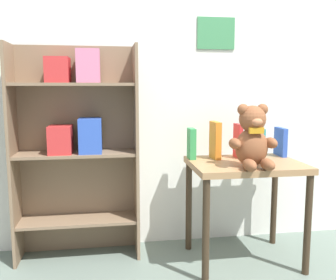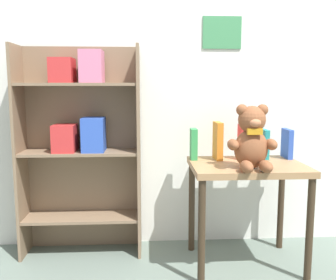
% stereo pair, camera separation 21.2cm
% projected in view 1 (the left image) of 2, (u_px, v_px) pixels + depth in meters
% --- Properties ---
extents(wall_back, '(4.80, 0.07, 2.50)m').
position_uv_depth(wall_back, '(210.00, 58.00, 2.49)').
color(wall_back, silver).
rests_on(wall_back, ground_plane).
extents(bookshelf_side, '(0.74, 0.25, 1.31)m').
position_uv_depth(bookshelf_side, '(77.00, 138.00, 2.29)').
color(bookshelf_side, '#7F664C').
rests_on(bookshelf_side, ground_plane).
extents(display_table, '(0.65, 0.49, 0.62)m').
position_uv_depth(display_table, '(245.00, 177.00, 2.23)').
color(display_table, '#9E754C').
rests_on(display_table, ground_plane).
extents(teddy_bear, '(0.27, 0.24, 0.35)m').
position_uv_depth(teddy_bear, '(253.00, 139.00, 2.05)').
color(teddy_bear, brown).
rests_on(teddy_bear, display_table).
extents(book_standing_green, '(0.04, 0.11, 0.19)m').
position_uv_depth(book_standing_green, '(192.00, 144.00, 2.30)').
color(book_standing_green, '#33934C').
rests_on(book_standing_green, display_table).
extents(book_standing_orange, '(0.04, 0.14, 0.23)m').
position_uv_depth(book_standing_orange, '(215.00, 140.00, 2.31)').
color(book_standing_orange, orange).
rests_on(book_standing_orange, display_table).
extents(book_standing_red, '(0.03, 0.11, 0.21)m').
position_uv_depth(book_standing_red, '(238.00, 141.00, 2.33)').
color(book_standing_red, red).
rests_on(book_standing_red, display_table).
extents(book_standing_teal, '(0.03, 0.13, 0.18)m').
position_uv_depth(book_standing_teal, '(259.00, 142.00, 2.38)').
color(book_standing_teal, teal).
rests_on(book_standing_teal, display_table).
extents(book_standing_blue, '(0.03, 0.15, 0.18)m').
position_uv_depth(book_standing_blue, '(281.00, 142.00, 2.40)').
color(book_standing_blue, '#2D51B7').
rests_on(book_standing_blue, display_table).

